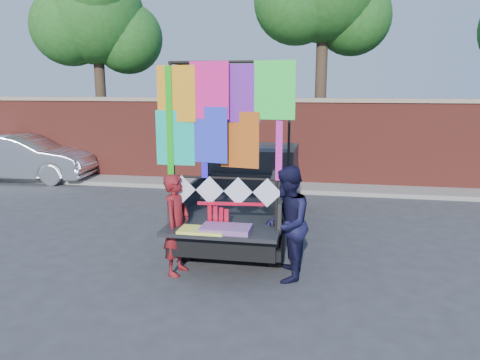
% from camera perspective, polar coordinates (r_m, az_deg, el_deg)
% --- Properties ---
extents(ground, '(90.00, 90.00, 0.00)m').
position_cam_1_polar(ground, '(7.76, 0.42, -11.07)').
color(ground, '#38383A').
rests_on(ground, ground).
extents(brick_wall, '(30.00, 0.45, 2.61)m').
position_cam_1_polar(brick_wall, '(14.20, 5.46, 4.75)').
color(brick_wall, maroon).
rests_on(brick_wall, ground).
extents(curb, '(30.00, 1.20, 0.12)m').
position_cam_1_polar(curb, '(13.72, 5.09, -0.84)').
color(curb, gray).
rests_on(curb, ground).
extents(tree_left, '(4.20, 3.30, 7.05)m').
position_cam_1_polar(tree_left, '(17.17, -17.16, 18.15)').
color(tree_left, '#38281C').
rests_on(tree_left, ground).
extents(pickup_truck, '(2.11, 5.29, 3.33)m').
position_cam_1_polar(pickup_truck, '(9.85, 1.35, -1.05)').
color(pickup_truck, black).
rests_on(pickup_truck, ground).
extents(sedan, '(4.53, 1.88, 1.46)m').
position_cam_1_polar(sedan, '(16.27, -24.98, 2.46)').
color(sedan, silver).
rests_on(sedan, ground).
extents(woman, '(0.46, 0.64, 1.62)m').
position_cam_1_polar(woman, '(7.50, -7.73, -5.42)').
color(woman, maroon).
rests_on(woman, ground).
extents(man, '(0.69, 0.88, 1.79)m').
position_cam_1_polar(man, '(7.23, 5.69, -5.31)').
color(man, black).
rests_on(man, ground).
extents(streamer_bundle, '(1.03, 0.16, 0.71)m').
position_cam_1_polar(streamer_bundle, '(7.29, -2.04, -4.47)').
color(streamer_bundle, red).
rests_on(streamer_bundle, ground).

